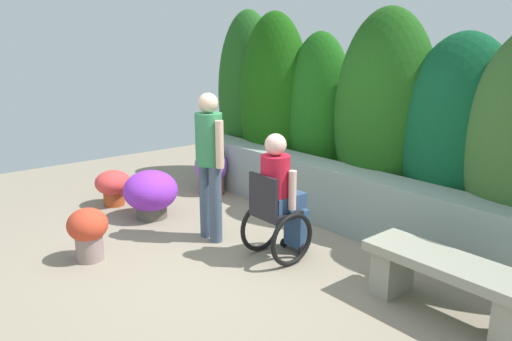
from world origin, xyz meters
name	(u,v)px	position (x,y,z in m)	size (l,w,h in m)	color
ground_plane	(234,260)	(0.00, 0.00, 0.00)	(10.66, 10.66, 0.00)	gray
stone_retaining_wall	(337,196)	(0.00, 1.59, 0.37)	(5.29, 0.45, 0.75)	gray
hedge_backdrop	(380,121)	(0.13, 2.18, 1.26)	(6.29, 1.16, 2.73)	#1E561A
stone_bench	(449,280)	(1.97, 0.71, 0.32)	(1.43, 0.47, 0.50)	gray
person_in_wheelchair	(279,201)	(0.23, 0.41, 0.62)	(0.53, 0.66, 1.33)	black
person_standing_companion	(209,157)	(-0.62, 0.14, 0.97)	(0.49, 0.30, 1.68)	#425268
flower_pot_purple_near	(151,193)	(-1.70, -0.06, 0.33)	(0.69, 0.69, 0.62)	#534F46
flower_pot_terracotta_by_wall	(211,171)	(-2.08, 1.14, 0.35)	(0.48, 0.48, 0.70)	brown
flower_pot_red_accent	(88,231)	(-0.97, -1.15, 0.32)	(0.41, 0.41, 0.56)	gray
flower_pot_small_foreground	(113,185)	(-2.49, -0.22, 0.29)	(0.49, 0.49, 0.50)	#A6431F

